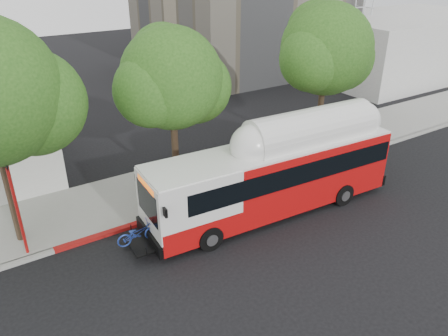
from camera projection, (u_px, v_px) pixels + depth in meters
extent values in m
plane|color=black|center=(258.00, 238.00, 19.66)|extent=(120.00, 120.00, 0.00)
cube|color=gray|center=(189.00, 180.00, 24.53)|extent=(60.00, 5.00, 0.15)
cube|color=gray|center=(213.00, 200.00, 22.57)|extent=(60.00, 0.30, 0.15)
cube|color=maroon|center=(160.00, 216.00, 21.12)|extent=(10.00, 0.32, 0.16)
cylinder|color=#2D2116|center=(7.00, 181.00, 18.12)|extent=(0.36, 0.36, 6.08)
sphere|color=#224E16|center=(33.00, 103.00, 17.69)|extent=(4.35, 4.35, 4.35)
cylinder|color=#2D2116|center=(175.00, 143.00, 22.50)|extent=(0.36, 0.36, 5.44)
sphere|color=#224E16|center=(171.00, 78.00, 20.98)|extent=(5.00, 5.00, 5.00)
sphere|color=#224E16|center=(195.00, 87.00, 22.10)|extent=(3.75, 3.75, 3.75)
cylinder|color=#2D2116|center=(320.00, 108.00, 27.10)|extent=(0.36, 0.36, 5.76)
sphere|color=#224E16|center=(326.00, 49.00, 25.50)|extent=(5.40, 5.40, 5.40)
sphere|color=#224E16|center=(341.00, 58.00, 26.68)|extent=(4.05, 4.05, 4.05)
cube|color=silver|center=(401.00, 45.00, 44.87)|extent=(20.00, 12.00, 6.00)
cube|color=#BA0C0D|center=(272.00, 178.00, 20.87)|extent=(12.63, 3.36, 3.02)
cube|color=black|center=(282.00, 164.00, 20.83)|extent=(11.38, 3.35, 0.99)
cube|color=white|center=(274.00, 148.00, 20.18)|extent=(12.62, 3.27, 0.10)
cube|color=white|center=(310.00, 134.00, 20.98)|extent=(6.77, 2.43, 0.57)
cube|color=black|center=(139.00, 243.00, 18.46)|extent=(0.93, 1.92, 0.06)
imported|color=navy|center=(138.00, 233.00, 18.23)|extent=(0.72, 1.82, 0.94)
cylinder|color=red|center=(18.00, 214.00, 17.64)|extent=(0.12, 0.12, 4.15)
cube|color=black|center=(6.00, 165.00, 16.67)|extent=(0.05, 0.41, 0.26)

